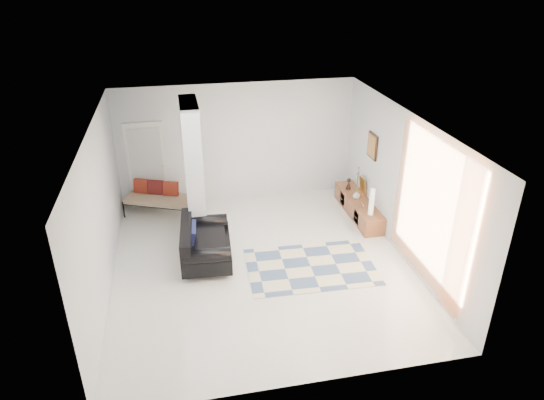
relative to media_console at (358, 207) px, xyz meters
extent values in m
plane|color=white|center=(-2.52, -1.53, -0.20)|extent=(6.00, 6.00, 0.00)
plane|color=white|center=(-2.52, -1.53, 2.60)|extent=(6.00, 6.00, 0.00)
plane|color=silver|center=(-2.52, 1.47, 1.20)|extent=(6.00, 0.00, 6.00)
plane|color=silver|center=(-2.52, -4.53, 1.20)|extent=(6.00, 0.00, 6.00)
plane|color=silver|center=(-5.27, -1.53, 1.20)|extent=(0.00, 6.00, 6.00)
plane|color=silver|center=(0.23, -1.53, 1.20)|extent=(0.00, 6.00, 6.00)
cube|color=silver|center=(-3.62, 0.07, 1.20)|extent=(0.35, 1.20, 2.80)
cube|color=white|center=(-4.62, 1.43, 0.82)|extent=(0.85, 0.06, 2.04)
plane|color=#FD8742|center=(0.15, -2.68, 1.25)|extent=(0.00, 2.55, 2.55)
cube|color=#3D2110|center=(0.20, 0.00, 1.45)|extent=(0.04, 0.45, 0.55)
cube|color=brown|center=(0.00, 0.00, 0.00)|extent=(0.45, 2.05, 0.40)
cube|color=#3D2110|center=(-0.22, -0.46, 0.00)|extent=(0.02, 0.27, 0.28)
cube|color=#3D2110|center=(-0.22, 0.45, 0.00)|extent=(0.02, 0.27, 0.28)
cube|color=#BB8A37|center=(0.18, 0.28, 0.40)|extent=(0.09, 0.32, 0.40)
cube|color=silver|center=(-0.10, -0.46, 0.26)|extent=(0.04, 0.10, 0.12)
cylinder|color=silver|center=(-3.92, -1.77, -0.15)|extent=(0.05, 0.05, 0.10)
cylinder|color=silver|center=(-3.83, -0.48, -0.15)|extent=(0.05, 0.05, 0.10)
cylinder|color=silver|center=(-3.21, -1.81, -0.15)|extent=(0.05, 0.05, 0.10)
cylinder|color=silver|center=(-3.12, -0.53, -0.15)|extent=(0.05, 0.05, 0.10)
cube|color=black|center=(-3.52, -1.15, 0.05)|extent=(1.02, 1.58, 0.30)
cube|color=black|center=(-3.88, -1.12, 0.38)|extent=(0.30, 1.54, 0.36)
cylinder|color=black|center=(-3.56, -1.79, 0.28)|extent=(0.89, 0.34, 0.28)
cylinder|color=black|center=(-3.48, -0.51, 0.28)|extent=(0.89, 0.34, 0.28)
cube|color=black|center=(-3.76, -1.13, 0.40)|extent=(0.18, 0.57, 0.31)
cylinder|color=black|center=(-5.21, 0.94, 0.00)|extent=(0.04, 0.04, 0.40)
cylinder|color=black|center=(-3.83, 0.34, 0.00)|extent=(0.04, 0.04, 0.40)
cylinder|color=black|center=(-4.96, 1.50, 0.00)|extent=(0.04, 0.04, 0.40)
cylinder|color=black|center=(-3.58, 0.91, 0.00)|extent=(0.04, 0.04, 0.40)
cube|color=beige|center=(-4.39, 0.92, 0.18)|extent=(1.65, 1.19, 0.12)
cube|color=maroon|center=(-4.78, 1.26, 0.40)|extent=(0.38, 0.29, 0.33)
cube|color=maroon|center=(-4.46, 1.11, 0.40)|extent=(0.38, 0.29, 0.33)
cube|color=maroon|center=(-4.13, 0.97, 0.40)|extent=(0.38, 0.29, 0.33)
cube|color=beige|center=(-1.62, -1.81, -0.20)|extent=(2.45, 1.68, 0.01)
cylinder|color=white|center=(-0.02, -0.73, 0.49)|extent=(0.11, 0.11, 0.58)
imported|color=silver|center=(-0.05, 0.05, 0.28)|extent=(0.18, 0.18, 0.18)
camera|label=1|loc=(-3.87, -9.17, 5.01)|focal=32.00mm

